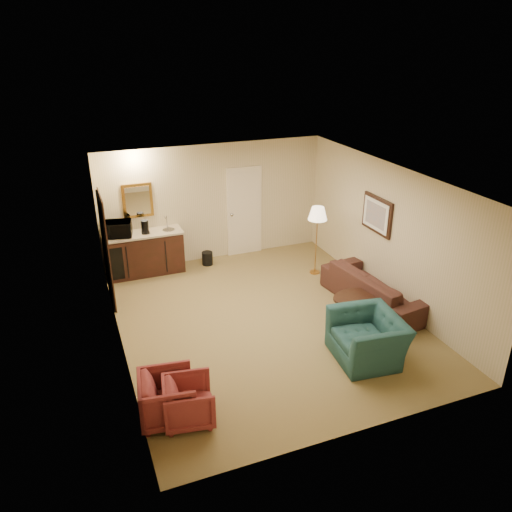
{
  "coord_description": "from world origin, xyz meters",
  "views": [
    {
      "loc": [
        -2.97,
        -7.15,
        4.7
      ],
      "look_at": [
        0.02,
        0.5,
        1.04
      ],
      "focal_mm": 35.0,
      "sensor_mm": 36.0,
      "label": 1
    }
  ],
  "objects_px": {
    "rose_chair_far": "(167,396)",
    "microwave": "(117,227)",
    "rose_chair_near": "(189,400)",
    "waste_bin": "(207,258)",
    "sofa": "(376,283)",
    "teal_armchair": "(368,331)",
    "coffee_table": "(355,308)",
    "floor_lamp": "(316,241)",
    "coffee_maker": "(145,227)",
    "wetbar_cabinet": "(144,253)"
  },
  "relations": [
    {
      "from": "rose_chair_far",
      "to": "microwave",
      "type": "bearing_deg",
      "value": 7.8
    },
    {
      "from": "rose_chair_near",
      "to": "waste_bin",
      "type": "height_order",
      "value": "rose_chair_near"
    },
    {
      "from": "sofa",
      "to": "teal_armchair",
      "type": "relative_size",
      "value": 2.02
    },
    {
      "from": "sofa",
      "to": "rose_chair_near",
      "type": "distance_m",
      "value": 4.42
    },
    {
      "from": "teal_armchair",
      "to": "microwave",
      "type": "distance_m",
      "value": 5.44
    },
    {
      "from": "sofa",
      "to": "rose_chair_far",
      "type": "height_order",
      "value": "sofa"
    },
    {
      "from": "teal_armchair",
      "to": "microwave",
      "type": "bearing_deg",
      "value": -137.67
    },
    {
      "from": "coffee_table",
      "to": "microwave",
      "type": "bearing_deg",
      "value": 137.54
    },
    {
      "from": "teal_armchair",
      "to": "rose_chair_near",
      "type": "xyz_separation_m",
      "value": [
        -2.96,
        -0.36,
        -0.16
      ]
    },
    {
      "from": "rose_chair_near",
      "to": "waste_bin",
      "type": "relative_size",
      "value": 2.23
    },
    {
      "from": "teal_armchair",
      "to": "sofa",
      "type": "bearing_deg",
      "value": 148.35
    },
    {
      "from": "rose_chair_far",
      "to": "waste_bin",
      "type": "bearing_deg",
      "value": -14.5
    },
    {
      "from": "rose_chair_near",
      "to": "coffee_table",
      "type": "height_order",
      "value": "rose_chair_near"
    },
    {
      "from": "floor_lamp",
      "to": "microwave",
      "type": "bearing_deg",
      "value": 161.33
    },
    {
      "from": "floor_lamp",
      "to": "waste_bin",
      "type": "height_order",
      "value": "floor_lamp"
    },
    {
      "from": "teal_armchair",
      "to": "waste_bin",
      "type": "height_order",
      "value": "teal_armchair"
    },
    {
      "from": "coffee_table",
      "to": "rose_chair_far",
      "type": "bearing_deg",
      "value": -161.01
    },
    {
      "from": "sofa",
      "to": "waste_bin",
      "type": "height_order",
      "value": "sofa"
    },
    {
      "from": "coffee_maker",
      "to": "teal_armchair",
      "type": "bearing_deg",
      "value": -64.34
    },
    {
      "from": "teal_armchair",
      "to": "waste_bin",
      "type": "bearing_deg",
      "value": -156.5
    },
    {
      "from": "wetbar_cabinet",
      "to": "rose_chair_near",
      "type": "bearing_deg",
      "value": -93.03
    },
    {
      "from": "wetbar_cabinet",
      "to": "coffee_maker",
      "type": "bearing_deg",
      "value": -40.34
    },
    {
      "from": "wetbar_cabinet",
      "to": "sofa",
      "type": "xyz_separation_m",
      "value": [
        3.8,
        -2.94,
        -0.02
      ]
    },
    {
      "from": "floor_lamp",
      "to": "microwave",
      "type": "xyz_separation_m",
      "value": [
        -3.88,
        1.31,
        0.37
      ]
    },
    {
      "from": "waste_bin",
      "to": "coffee_table",
      "type": "bearing_deg",
      "value": -61.35
    },
    {
      "from": "teal_armchair",
      "to": "coffee_table",
      "type": "distance_m",
      "value": 1.14
    },
    {
      "from": "wetbar_cabinet",
      "to": "microwave",
      "type": "distance_m",
      "value": 0.82
    },
    {
      "from": "sofa",
      "to": "rose_chair_near",
      "type": "height_order",
      "value": "sofa"
    },
    {
      "from": "microwave",
      "to": "teal_armchair",
      "type": "bearing_deg",
      "value": -41.75
    },
    {
      "from": "coffee_table",
      "to": "microwave",
      "type": "distance_m",
      "value": 5.0
    },
    {
      "from": "coffee_table",
      "to": "rose_chair_near",
      "type": "bearing_deg",
      "value": -157.68
    },
    {
      "from": "waste_bin",
      "to": "rose_chair_near",
      "type": "bearing_deg",
      "value": -108.99
    },
    {
      "from": "microwave",
      "to": "waste_bin",
      "type": "bearing_deg",
      "value": 9.97
    },
    {
      "from": "microwave",
      "to": "coffee_maker",
      "type": "distance_m",
      "value": 0.56
    },
    {
      "from": "rose_chair_near",
      "to": "floor_lamp",
      "type": "height_order",
      "value": "floor_lamp"
    },
    {
      "from": "floor_lamp",
      "to": "sofa",
      "type": "bearing_deg",
      "value": -75.57
    },
    {
      "from": "coffee_maker",
      "to": "rose_chair_far",
      "type": "bearing_deg",
      "value": -102.88
    },
    {
      "from": "rose_chair_near",
      "to": "coffee_maker",
      "type": "distance_m",
      "value": 4.74
    },
    {
      "from": "rose_chair_near",
      "to": "coffee_maker",
      "type": "relative_size",
      "value": 2.33
    },
    {
      "from": "rose_chair_near",
      "to": "sofa",
      "type": "bearing_deg",
      "value": -57.04
    },
    {
      "from": "sofa",
      "to": "floor_lamp",
      "type": "bearing_deg",
      "value": 6.58
    },
    {
      "from": "floor_lamp",
      "to": "microwave",
      "type": "distance_m",
      "value": 4.12
    },
    {
      "from": "wetbar_cabinet",
      "to": "coffee_maker",
      "type": "height_order",
      "value": "coffee_maker"
    },
    {
      "from": "coffee_maker",
      "to": "coffee_table",
      "type": "bearing_deg",
      "value": -52.77
    },
    {
      "from": "floor_lamp",
      "to": "coffee_maker",
      "type": "distance_m",
      "value": 3.58
    },
    {
      "from": "teal_armchair",
      "to": "coffee_table",
      "type": "xyz_separation_m",
      "value": [
        0.43,
        1.03,
        -0.24
      ]
    },
    {
      "from": "waste_bin",
      "to": "coffee_maker",
      "type": "bearing_deg",
      "value": 178.98
    },
    {
      "from": "sofa",
      "to": "waste_bin",
      "type": "bearing_deg",
      "value": 32.63
    },
    {
      "from": "rose_chair_far",
      "to": "coffee_maker",
      "type": "relative_size",
      "value": 2.58
    },
    {
      "from": "sofa",
      "to": "wetbar_cabinet",
      "type": "bearing_deg",
      "value": 44.41
    }
  ]
}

